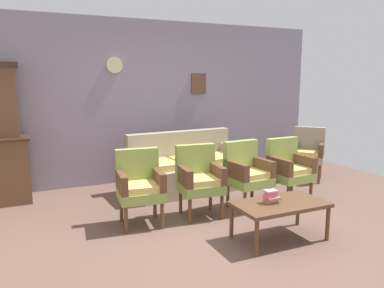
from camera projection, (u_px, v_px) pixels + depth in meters
The scene contains 11 objects.
ground_plane at pixel (225, 233), 4.26m from camera, with size 7.68×7.68×0.00m, color brown.
wall_back_with_decor at pixel (150, 102), 6.39m from camera, with size 6.40×0.09×2.70m.
floral_couch at pixel (187, 169), 5.90m from camera, with size 1.85×0.93×0.90m.
armchair_row_middle at pixel (140, 184), 4.46m from camera, with size 0.57×0.54×0.90m.
armchair_near_cabinet at pixel (199, 177), 4.75m from camera, with size 0.56×0.54×0.90m.
armchair_near_couch_end at pixel (247, 171), 5.06m from camera, with size 0.56×0.53×0.90m.
armchair_by_doorway at pixel (289, 167), 5.30m from camera, with size 0.55×0.52×0.90m.
wingback_chair_by_fireplace at pixel (308, 151), 6.49m from camera, with size 0.71×0.71×0.90m.
coffee_table at pixel (280, 206), 4.04m from camera, with size 1.00×0.56×0.42m.
book_stack_on_table at pixel (271, 197), 4.01m from camera, with size 0.17×0.12×0.14m.
floor_vase_by_wall at pixel (298, 153), 7.30m from camera, with size 0.21×0.21×0.62m, color olive.
Camera 1 is at (-2.01, -3.51, 1.73)m, focal length 35.04 mm.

